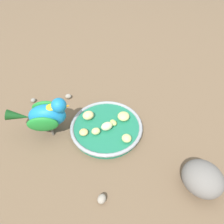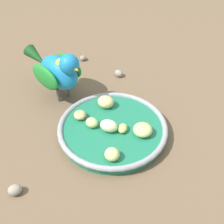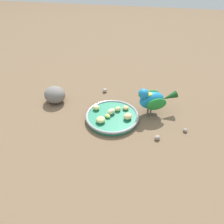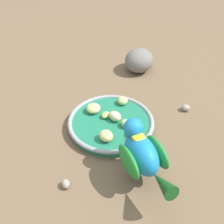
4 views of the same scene
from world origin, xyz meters
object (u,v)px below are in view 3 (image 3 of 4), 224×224
feeding_bowl (112,117)px  rock_large (55,95)px  pebble_0 (105,90)px  apple_piece_2 (128,116)px  apple_piece_1 (111,112)px  apple_piece_5 (101,120)px  apple_piece_6 (96,108)px  apple_piece_0 (118,109)px  parrot (153,99)px  pebble_1 (157,138)px  pebble_2 (185,130)px  apple_piece_4 (126,108)px  apple_piece_3 (108,116)px

feeding_bowl → rock_large: bearing=-106.1°
pebble_0 → apple_piece_2: bearing=33.4°
feeding_bowl → apple_piece_1: bearing=-148.8°
feeding_bowl → apple_piece_5: bearing=-38.4°
apple_piece_6 → pebble_0: size_ratio=1.20×
apple_piece_0 → apple_piece_5: size_ratio=0.69×
apple_piece_1 → parrot: size_ratio=0.20×
apple_piece_6 → parrot: parrot is taller
pebble_1 → pebble_2: 0.12m
apple_piece_4 → apple_piece_0: bearing=-62.2°
apple_piece_4 → pebble_1: size_ratio=1.19×
apple_piece_0 → feeding_bowl: bearing=-27.5°
rock_large → pebble_1: 0.48m
apple_piece_3 → apple_piece_5: size_ratio=0.67×
apple_piece_5 → rock_large: 0.26m
feeding_bowl → apple_piece_3: apple_piece_3 is taller
apple_piece_1 → pebble_1: (0.09, 0.19, -0.02)m
apple_piece_5 → apple_piece_6: size_ratio=1.32×
parrot → pebble_1: parrot is taller
apple_piece_0 → apple_piece_6: bearing=-84.9°
apple_piece_0 → pebble_0: (-0.16, -0.09, -0.02)m
pebble_2 → parrot: bearing=-123.6°
apple_piece_0 → apple_piece_6: 0.09m
parrot → pebble_1: bearing=75.6°
apple_piece_1 → pebble_1: size_ratio=1.62×
apple_piece_0 → pebble_0: apple_piece_0 is taller
feeding_bowl → apple_piece_4: 0.07m
pebble_0 → pebble_2: (0.22, 0.35, -0.00)m
apple_piece_1 → apple_piece_2: bearing=74.9°
apple_piece_2 → pebble_0: size_ratio=1.49×
apple_piece_0 → apple_piece_6: apple_piece_6 is taller
parrot → apple_piece_3: bearing=0.3°
apple_piece_4 → apple_piece_5: 0.13m
apple_piece_0 → apple_piece_5: (0.08, -0.06, 0.00)m
apple_piece_1 → rock_large: 0.27m
apple_piece_3 → apple_piece_4: bearing=135.9°
apple_piece_1 → apple_piece_3: apple_piece_1 is taller
apple_piece_1 → apple_piece_6: apple_piece_1 is taller
apple_piece_0 → pebble_0: size_ratio=1.09×
apple_piece_2 → apple_piece_5: (0.04, -0.10, -0.00)m
apple_piece_0 → apple_piece_4: 0.03m
feeding_bowl → pebble_2: bearing=85.7°
apple_piece_1 → apple_piece_4: apple_piece_1 is taller
feeding_bowl → apple_piece_3: 0.02m
feeding_bowl → apple_piece_2: size_ratio=6.29×
apple_piece_6 → pebble_2: bearing=82.1°
apple_piece_2 → pebble_0: apple_piece_2 is taller
feeding_bowl → apple_piece_5: 0.06m
apple_piece_3 → pebble_1: (0.07, 0.20, -0.02)m
pebble_0 → apple_piece_1: bearing=19.5°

